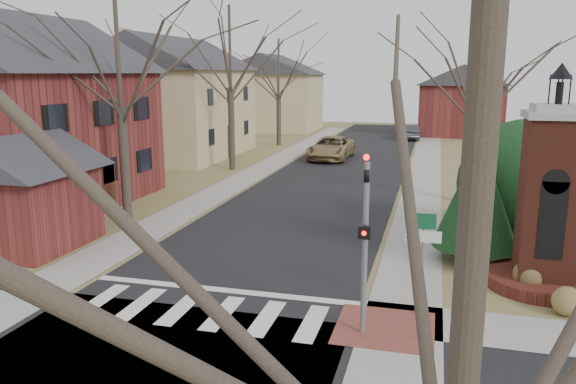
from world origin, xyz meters
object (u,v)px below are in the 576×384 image
(traffic_signal_pole, at_px, (365,231))
(sign_post, at_px, (423,244))
(brick_gate_monument, at_px, (547,216))
(pickup_truck, at_px, (331,148))
(distant_car, at_px, (410,132))

(traffic_signal_pole, xyz_separation_m, sign_post, (1.29, 1.41, -0.64))
(brick_gate_monument, distance_m, pickup_truck, 25.52)
(traffic_signal_pole, distance_m, sign_post, 2.02)
(sign_post, xyz_separation_m, distant_car, (-2.19, 40.45, -1.26))
(sign_post, relative_size, brick_gate_monument, 0.42)
(sign_post, relative_size, distant_car, 0.65)
(traffic_signal_pole, bearing_deg, pickup_truck, 102.07)
(brick_gate_monument, relative_size, pickup_truck, 1.09)
(traffic_signal_pole, xyz_separation_m, pickup_truck, (-5.90, 27.60, -1.76))
(pickup_truck, distance_m, distant_car, 15.12)
(sign_post, height_order, distant_car, sign_post)
(traffic_signal_pole, relative_size, distant_car, 1.07)
(sign_post, bearing_deg, traffic_signal_pole, -132.43)
(sign_post, bearing_deg, distant_car, 93.10)
(sign_post, height_order, brick_gate_monument, brick_gate_monument)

